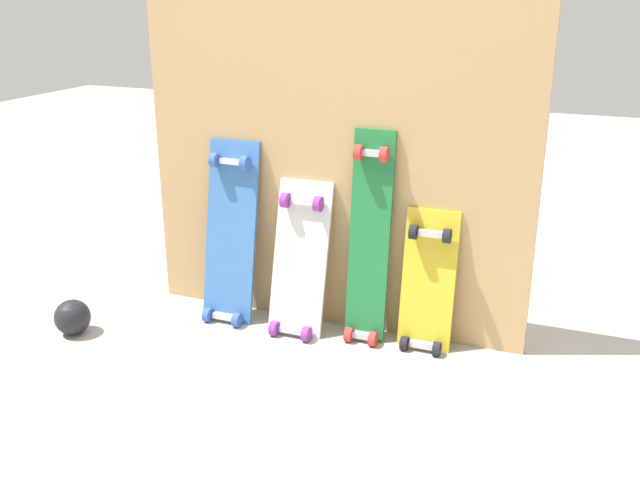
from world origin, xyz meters
TOP-DOWN VIEW (x-y plane):
  - ground_plane at (0.00, 0.00)m, footprint 12.00×12.00m
  - plywood_wall_panel at (0.00, 0.07)m, footprint 1.64×0.04m
  - skateboard_blue at (-0.43, -0.04)m, footprint 0.23×0.22m
  - skateboard_white at (-0.10, -0.05)m, footprint 0.24×0.24m
  - skateboard_green at (0.19, -0.02)m, footprint 0.17×0.17m
  - skateboard_yellow at (0.43, -0.01)m, footprint 0.21×0.16m
  - rubber_ball at (-0.97, -0.45)m, footprint 0.15×0.15m

SIDE VIEW (x-z plane):
  - ground_plane at x=0.00m, z-range 0.00..0.00m
  - rubber_ball at x=-0.97m, z-range 0.00..0.15m
  - skateboard_yellow at x=0.43m, z-range -0.07..0.57m
  - skateboard_white at x=-0.10m, z-range -0.07..0.63m
  - skateboard_blue at x=-0.43m, z-range -0.07..0.78m
  - skateboard_green at x=0.19m, z-range -0.06..0.86m
  - plywood_wall_panel at x=0.00m, z-range 0.00..1.42m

